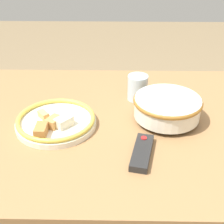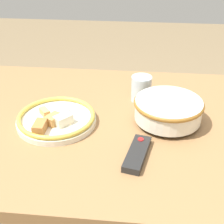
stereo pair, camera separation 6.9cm
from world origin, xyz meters
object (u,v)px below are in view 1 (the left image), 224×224
noodle_bowl (167,107)px  drinking_glass (138,88)px  food_plate (56,121)px  tv_remote (142,152)px

noodle_bowl → drinking_glass: (0.09, -0.14, -0.00)m
food_plate → tv_remote: size_ratio=1.61×
noodle_bowl → food_plate: noodle_bowl is taller
noodle_bowl → tv_remote: bearing=64.0°
tv_remote → drinking_glass: size_ratio=1.72×
food_plate → drinking_glass: 0.32m
noodle_bowl → drinking_glass: bearing=-57.8°
food_plate → drinking_glass: drinking_glass is taller
noodle_bowl → food_plate: bearing=7.2°
tv_remote → noodle_bowl: bearing=76.1°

